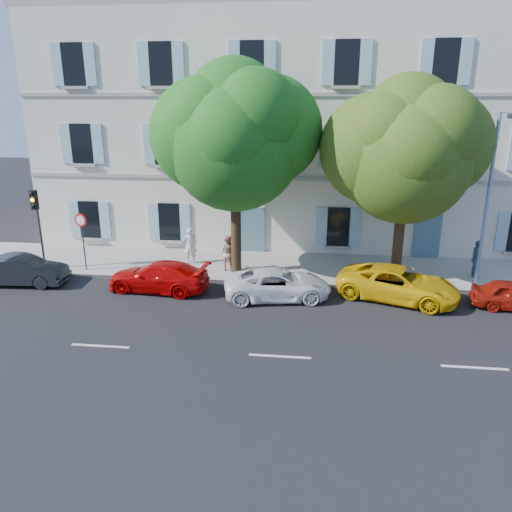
# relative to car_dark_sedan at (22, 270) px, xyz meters

# --- Properties ---
(ground) EXTENTS (90.00, 90.00, 0.00)m
(ground) POSITION_rel_car_dark_sedan_xyz_m (11.72, -1.08, -0.65)
(ground) COLOR black
(sidewalk) EXTENTS (36.00, 4.50, 0.15)m
(sidewalk) POSITION_rel_car_dark_sedan_xyz_m (11.72, 3.37, -0.57)
(sidewalk) COLOR #A09E96
(sidewalk) RESTS_ON ground
(kerb) EXTENTS (36.00, 0.16, 0.16)m
(kerb) POSITION_rel_car_dark_sedan_xyz_m (11.72, 1.20, -0.57)
(kerb) COLOR #9E998E
(kerb) RESTS_ON ground
(building) EXTENTS (28.00, 7.00, 12.00)m
(building) POSITION_rel_car_dark_sedan_xyz_m (11.72, 9.12, 5.35)
(building) COLOR silver
(building) RESTS_ON ground
(car_dark_sedan) EXTENTS (4.00, 1.60, 1.29)m
(car_dark_sedan) POSITION_rel_car_dark_sedan_xyz_m (0.00, 0.00, 0.00)
(car_dark_sedan) COLOR black
(car_dark_sedan) RESTS_ON ground
(car_red_coupe) EXTENTS (4.47, 2.18, 1.25)m
(car_red_coupe) POSITION_rel_car_dark_sedan_xyz_m (6.18, 0.00, -0.02)
(car_red_coupe) COLOR #C20505
(car_red_coupe) RESTS_ON ground
(car_white_coupe) EXTENTS (4.62, 2.69, 1.21)m
(car_white_coupe) POSITION_rel_car_dark_sedan_xyz_m (11.28, -0.26, -0.04)
(car_white_coupe) COLOR white
(car_white_coupe) RESTS_ON ground
(car_yellow_supercar) EXTENTS (5.30, 3.72, 1.34)m
(car_yellow_supercar) POSITION_rel_car_dark_sedan_xyz_m (16.17, 0.18, 0.02)
(car_yellow_supercar) COLOR yellow
(car_yellow_supercar) RESTS_ON ground
(tree_left) EXTENTS (5.87, 5.87, 9.10)m
(tree_left) POSITION_rel_car_dark_sedan_xyz_m (9.19, 2.24, 5.36)
(tree_left) COLOR #3A2819
(tree_left) RESTS_ON sidewalk
(tree_right) EXTENTS (5.45, 5.45, 8.39)m
(tree_right) POSITION_rel_car_dark_sedan_xyz_m (16.30, 1.89, 4.88)
(tree_right) COLOR #3A2819
(tree_right) RESTS_ON sidewalk
(traffic_light) EXTENTS (0.34, 0.43, 3.77)m
(traffic_light) POSITION_rel_car_dark_sedan_xyz_m (0.12, 1.57, 2.23)
(traffic_light) COLOR #383A3D
(traffic_light) RESTS_ON sidewalk
(road_sign) EXTENTS (0.62, 0.17, 2.71)m
(road_sign) POSITION_rel_car_dark_sedan_xyz_m (2.11, 1.75, 1.45)
(road_sign) COLOR #383A3D
(road_sign) RESTS_ON sidewalk
(street_lamp) EXTENTS (0.26, 1.55, 7.26)m
(street_lamp) POSITION_rel_car_dark_sedan_xyz_m (19.75, 1.82, 3.62)
(street_lamp) COLOR #7293BF
(street_lamp) RESTS_ON sidewalk
(pedestrian_a) EXTENTS (0.73, 0.59, 1.76)m
(pedestrian_a) POSITION_rel_car_dark_sedan_xyz_m (6.75, 3.30, 0.38)
(pedestrian_a) COLOR silver
(pedestrian_a) RESTS_ON sidewalk
(pedestrian_b) EXTENTS (0.96, 0.84, 1.68)m
(pedestrian_b) POSITION_rel_car_dark_sedan_xyz_m (8.73, 2.52, 0.34)
(pedestrian_b) COLOR tan
(pedestrian_b) RESTS_ON sidewalk
(pedestrian_c) EXTENTS (0.47, 1.02, 1.70)m
(pedestrian_c) POSITION_rel_car_dark_sedan_xyz_m (19.95, 2.88, 0.35)
(pedestrian_c) COLOR slate
(pedestrian_c) RESTS_ON sidewalk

